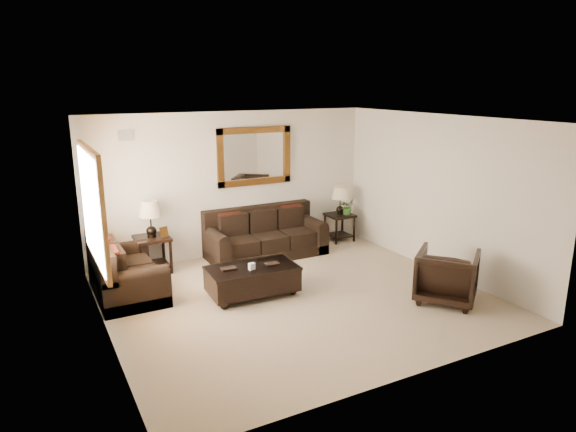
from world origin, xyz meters
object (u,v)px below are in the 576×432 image
end_table_left (151,226)px  end_table_right (340,206)px  coffee_table (252,278)px  loveseat (123,275)px  sofa (265,239)px  armchair (447,273)px

end_table_left → end_table_right: end_table_left is taller
end_table_right → coffee_table: bearing=-147.3°
loveseat → coffee_table: size_ratio=1.14×
sofa → end_table_right: bearing=4.4°
loveseat → end_table_left: size_ratio=1.27×
end_table_right → coffee_table: (-2.78, -1.79, -0.45)m
coffee_table → loveseat: bearing=154.7°
loveseat → armchair: 4.92m
coffee_table → end_table_left: bearing=124.8°
loveseat → armchair: loveseat is taller
sofa → loveseat: 2.84m
loveseat → end_table_right: size_ratio=1.41×
armchair → coffee_table: bearing=20.2°
loveseat → end_table_right: (4.53, 0.85, 0.41)m
end_table_right → sofa: bearing=-175.6°
end_table_left → end_table_right: bearing=0.5°
coffee_table → sofa: bearing=61.7°
sofa → end_table_right: 1.84m
loveseat → coffee_table: loveseat is taller
sofa → armchair: size_ratio=2.54×
sofa → coffee_table: bearing=-121.0°
coffee_table → end_table_right: bearing=35.5°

